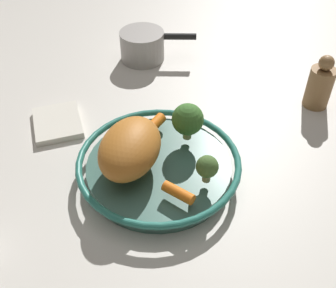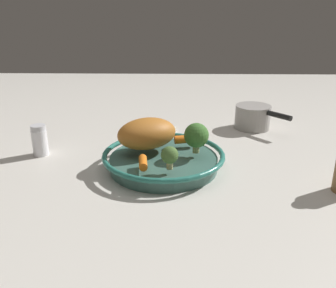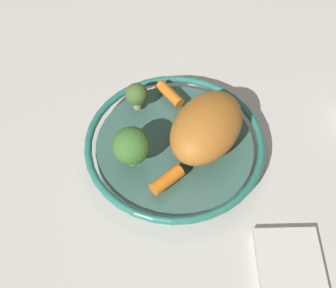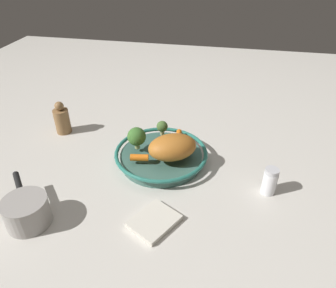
{
  "view_description": "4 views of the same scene",
  "coord_description": "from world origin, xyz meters",
  "px_view_note": "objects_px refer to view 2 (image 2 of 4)",
  "views": [
    {
      "loc": [
        -0.36,
        0.37,
        0.55
      ],
      "look_at": [
        0.0,
        -0.03,
        0.06
      ],
      "focal_mm": 43.91,
      "sensor_mm": 36.0,
      "label": 1
    },
    {
      "loc": [
        -0.82,
        -0.03,
        0.38
      ],
      "look_at": [
        0.02,
        -0.01,
        0.06
      ],
      "focal_mm": 39.53,
      "sensor_mm": 36.0,
      "label": 2
    },
    {
      "loc": [
        0.4,
        -0.26,
        0.69
      ],
      "look_at": [
        0.01,
        -0.02,
        0.07
      ],
      "focal_mm": 52.71,
      "sensor_mm": 36.0,
      "label": 3
    },
    {
      "loc": [
        0.78,
        0.18,
        0.61
      ],
      "look_at": [
        -0.01,
        0.02,
        0.06
      ],
      "focal_mm": 33.32,
      "sensor_mm": 36.0,
      "label": 4
    }
  ],
  "objects_px": {
    "roast_chicken_piece": "(147,133)",
    "baby_carrot_right": "(143,163)",
    "serving_bowl": "(164,160)",
    "broccoli_floret_edge": "(170,156)",
    "saucepan": "(253,117)",
    "broccoli_floret_mid": "(196,136)",
    "salt_shaker": "(40,140)",
    "dish_towel": "(154,131)",
    "baby_carrot_near_rim": "(185,139)"
  },
  "relations": [
    {
      "from": "baby_carrot_near_rim",
      "to": "saucepan",
      "type": "xyz_separation_m",
      "value": [
        0.25,
        -0.22,
        -0.02
      ]
    },
    {
      "from": "broccoli_floret_mid",
      "to": "serving_bowl",
      "type": "bearing_deg",
      "value": 89.03
    },
    {
      "from": "baby_carrot_right",
      "to": "broccoli_floret_mid",
      "type": "height_order",
      "value": "broccoli_floret_mid"
    },
    {
      "from": "baby_carrot_right",
      "to": "broccoli_floret_mid",
      "type": "distance_m",
      "value": 0.15
    },
    {
      "from": "broccoli_floret_mid",
      "to": "saucepan",
      "type": "distance_m",
      "value": 0.38
    },
    {
      "from": "roast_chicken_piece",
      "to": "baby_carrot_near_rim",
      "type": "relative_size",
      "value": 2.72
    },
    {
      "from": "saucepan",
      "to": "broccoli_floret_edge",
      "type": "bearing_deg",
      "value": 147.59
    },
    {
      "from": "roast_chicken_piece",
      "to": "dish_towel",
      "type": "xyz_separation_m",
      "value": [
        0.23,
        -0.0,
        -0.07
      ]
    },
    {
      "from": "salt_shaker",
      "to": "dish_towel",
      "type": "xyz_separation_m",
      "value": [
        0.18,
        -0.29,
        -0.03
      ]
    },
    {
      "from": "serving_bowl",
      "to": "broccoli_floret_mid",
      "type": "xyz_separation_m",
      "value": [
        -0.0,
        -0.08,
        0.06
      ]
    },
    {
      "from": "baby_carrot_near_rim",
      "to": "saucepan",
      "type": "relative_size",
      "value": 0.34
    },
    {
      "from": "baby_carrot_right",
      "to": "saucepan",
      "type": "xyz_separation_m",
      "value": [
        0.4,
        -0.32,
        -0.01
      ]
    },
    {
      "from": "serving_bowl",
      "to": "salt_shaker",
      "type": "bearing_deg",
      "value": 76.3
    },
    {
      "from": "serving_bowl",
      "to": "dish_towel",
      "type": "bearing_deg",
      "value": 8.42
    },
    {
      "from": "roast_chicken_piece",
      "to": "salt_shaker",
      "type": "bearing_deg",
      "value": 79.51
    },
    {
      "from": "serving_bowl",
      "to": "broccoli_floret_edge",
      "type": "height_order",
      "value": "broccoli_floret_edge"
    },
    {
      "from": "serving_bowl",
      "to": "baby_carrot_right",
      "type": "distance_m",
      "value": 0.1
    },
    {
      "from": "broccoli_floret_edge",
      "to": "dish_towel",
      "type": "height_order",
      "value": "broccoli_floret_edge"
    },
    {
      "from": "baby_carrot_right",
      "to": "saucepan",
      "type": "distance_m",
      "value": 0.51
    },
    {
      "from": "broccoli_floret_edge",
      "to": "saucepan",
      "type": "xyz_separation_m",
      "value": [
        0.41,
        -0.26,
        -0.04
      ]
    },
    {
      "from": "serving_bowl",
      "to": "broccoli_floret_edge",
      "type": "bearing_deg",
      "value": -170.15
    },
    {
      "from": "saucepan",
      "to": "baby_carrot_right",
      "type": "bearing_deg",
      "value": 141.36
    },
    {
      "from": "baby_carrot_right",
      "to": "broccoli_floret_mid",
      "type": "bearing_deg",
      "value": -55.6
    },
    {
      "from": "serving_bowl",
      "to": "baby_carrot_right",
      "type": "height_order",
      "value": "baby_carrot_right"
    },
    {
      "from": "serving_bowl",
      "to": "broccoli_floret_mid",
      "type": "bearing_deg",
      "value": -90.97
    },
    {
      "from": "broccoli_floret_edge",
      "to": "dish_towel",
      "type": "relative_size",
      "value": 0.44
    },
    {
      "from": "broccoli_floret_mid",
      "to": "salt_shaker",
      "type": "xyz_separation_m",
      "value": [
        0.08,
        0.41,
        -0.05
      ]
    },
    {
      "from": "serving_bowl",
      "to": "roast_chicken_piece",
      "type": "bearing_deg",
      "value": 56.92
    },
    {
      "from": "broccoli_floret_edge",
      "to": "roast_chicken_piece",
      "type": "bearing_deg",
      "value": 25.46
    },
    {
      "from": "serving_bowl",
      "to": "baby_carrot_near_rim",
      "type": "xyz_separation_m",
      "value": [
        0.06,
        -0.05,
        0.03
      ]
    },
    {
      "from": "baby_carrot_near_rim",
      "to": "dish_towel",
      "type": "bearing_deg",
      "value": 25.15
    },
    {
      "from": "roast_chicken_piece",
      "to": "baby_carrot_right",
      "type": "height_order",
      "value": "roast_chicken_piece"
    },
    {
      "from": "baby_carrot_near_rim",
      "to": "roast_chicken_piece",
      "type": "bearing_deg",
      "value": 110.56
    },
    {
      "from": "broccoli_floret_edge",
      "to": "broccoli_floret_mid",
      "type": "relative_size",
      "value": 0.7
    },
    {
      "from": "serving_bowl",
      "to": "broccoli_floret_mid",
      "type": "relative_size",
      "value": 4.06
    },
    {
      "from": "baby_carrot_right",
      "to": "dish_towel",
      "type": "distance_m",
      "value": 0.34
    },
    {
      "from": "broccoli_floret_edge",
      "to": "baby_carrot_right",
      "type": "bearing_deg",
      "value": 79.49
    },
    {
      "from": "baby_carrot_right",
      "to": "saucepan",
      "type": "relative_size",
      "value": 0.34
    },
    {
      "from": "baby_carrot_right",
      "to": "baby_carrot_near_rim",
      "type": "xyz_separation_m",
      "value": [
        0.15,
        -0.1,
        0.0
      ]
    },
    {
      "from": "baby_carrot_near_rim",
      "to": "salt_shaker",
      "type": "height_order",
      "value": "salt_shaker"
    },
    {
      "from": "broccoli_floret_edge",
      "to": "saucepan",
      "type": "relative_size",
      "value": 0.32
    },
    {
      "from": "broccoli_floret_edge",
      "to": "serving_bowl",
      "type": "bearing_deg",
      "value": 9.85
    },
    {
      "from": "broccoli_floret_mid",
      "to": "dish_towel",
      "type": "distance_m",
      "value": 0.29
    },
    {
      "from": "baby_carrot_near_rim",
      "to": "baby_carrot_right",
      "type": "bearing_deg",
      "value": 146.82
    },
    {
      "from": "dish_towel",
      "to": "saucepan",
      "type": "bearing_deg",
      "value": -79.57
    },
    {
      "from": "dish_towel",
      "to": "broccoli_floret_edge",
      "type": "bearing_deg",
      "value": -171.19
    },
    {
      "from": "serving_bowl",
      "to": "roast_chicken_piece",
      "type": "xyz_separation_m",
      "value": [
        0.03,
        0.04,
        0.06
      ]
    },
    {
      "from": "baby_carrot_right",
      "to": "baby_carrot_near_rim",
      "type": "bearing_deg",
      "value": -33.18
    },
    {
      "from": "broccoli_floret_mid",
      "to": "salt_shaker",
      "type": "height_order",
      "value": "broccoli_floret_mid"
    },
    {
      "from": "serving_bowl",
      "to": "salt_shaker",
      "type": "relative_size",
      "value": 3.59
    }
  ]
}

